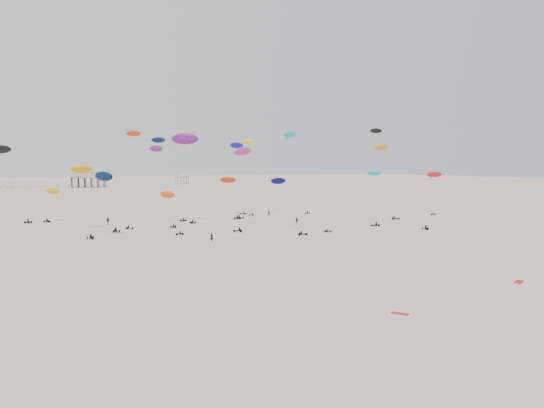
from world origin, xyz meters
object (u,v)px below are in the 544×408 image
spectator_0 (212,242)px  rig_4 (237,165)px  pavilion_main (88,181)px  rig_0 (51,199)px  rig_9 (248,158)px  pavilion_small (182,179)px

spectator_0 → rig_4: bearing=-73.4°
pavilion_main → rig_0: 212.10m
rig_4 → spectator_0: (-21.05, -41.06, -14.97)m
rig_4 → rig_9: size_ratio=0.93×
spectator_0 → pavilion_main: bearing=-46.9°
rig_9 → spectator_0: bearing=168.2°
rig_0 → spectator_0: bearing=88.9°
pavilion_small → rig_9: 245.25m
rig_0 → rig_9: rig_9 is taller
pavilion_main → spectator_0: bearing=-90.6°
rig_9 → pavilion_small: bearing=7.1°
rig_4 → rig_9: rig_9 is taller
pavilion_main → spectator_0: pavilion_main is taller
pavilion_main → pavilion_small: size_ratio=2.33×
rig_9 → spectator_0: (-28.54, -50.92, -16.88)m
rig_4 → spectator_0: size_ratio=10.39×
pavilion_main → rig_9: rig_9 is taller
rig_9 → spectator_0: rig_9 is taller
rig_9 → rig_0: bearing=106.6°
pavilion_main → rig_9: bearing=-83.1°
pavilion_main → pavilion_small: bearing=23.2°
pavilion_main → rig_0: size_ratio=2.28×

